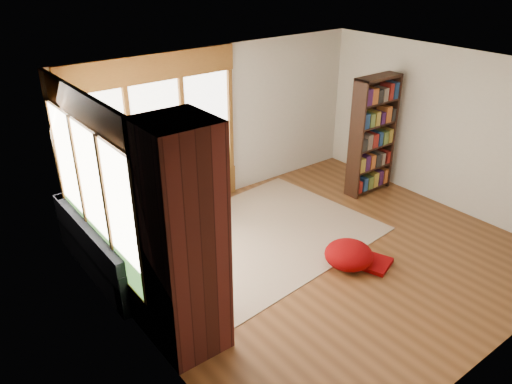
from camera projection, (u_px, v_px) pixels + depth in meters
floor at (322, 255)px, 7.15m from camera, size 5.50×5.50×0.00m
ceiling at (335, 74)px, 6.00m from camera, size 5.50×5.50×0.00m
wall_back at (222, 124)px, 8.35m from camera, size 5.50×0.04×2.60m
wall_left at (136, 240)px, 5.07m from camera, size 0.04×5.00×2.60m
wall_right at (449, 130)px, 8.08m from camera, size 0.04×5.00×2.60m
windows_back at (158, 137)px, 7.65m from camera, size 2.82×0.10×1.90m
windows_left at (94, 193)px, 5.91m from camera, size 0.10×2.62×1.90m
roller_blind at (67, 141)px, 6.34m from camera, size 0.03×0.72×0.90m
brick_chimney at (184, 243)px, 5.01m from camera, size 0.70×0.70×2.60m
sectional_sofa at (143, 231)px, 7.15m from camera, size 2.20×2.20×0.80m
area_rug at (261, 235)px, 7.63m from camera, size 3.59×2.88×0.01m
bookshelf at (373, 136)px, 8.60m from camera, size 0.89×0.30×2.07m
pouf at (349, 254)px, 6.83m from camera, size 0.77×0.77×0.36m
dog_tan at (150, 188)px, 7.29m from camera, size 1.06×1.09×0.54m
dog_brindle at (143, 226)px, 6.35m from camera, size 0.59×0.90×0.48m
throw_pillows at (143, 201)px, 7.04m from camera, size 1.98×1.68×0.45m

